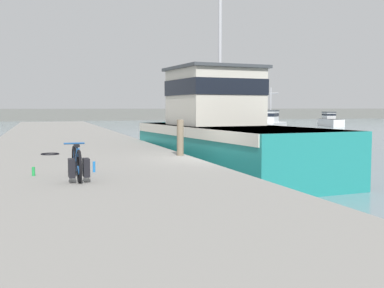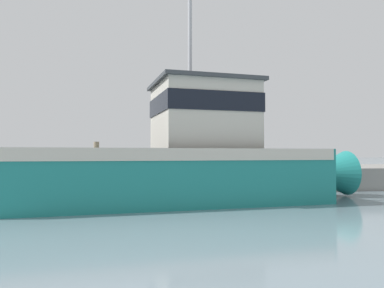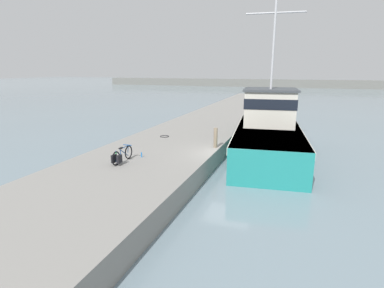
% 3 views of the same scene
% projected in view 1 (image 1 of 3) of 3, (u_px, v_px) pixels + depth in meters
% --- Properties ---
extents(ground_plane, '(320.00, 320.00, 0.00)m').
position_uv_depth(ground_plane, '(223.00, 190.00, 14.38)').
color(ground_plane, gray).
extents(dock_pier, '(6.36, 80.00, 0.99)m').
position_uv_depth(dock_pier, '(87.00, 180.00, 13.15)').
color(dock_pier, gray).
rests_on(dock_pier, ground_plane).
extents(far_shoreline, '(180.00, 5.00, 2.24)m').
position_uv_depth(far_shoreline, '(219.00, 114.00, 99.66)').
color(far_shoreline, slate).
rests_on(far_shoreline, ground_plane).
extents(fishing_boat_main, '(4.90, 12.52, 9.81)m').
position_uv_depth(fishing_boat_main, '(223.00, 133.00, 18.47)').
color(fishing_boat_main, teal).
rests_on(fishing_boat_main, ground_plane).
extents(boat_red_outer, '(2.84, 7.24, 1.92)m').
position_uv_depth(boat_red_outer, '(330.00, 121.00, 63.68)').
color(boat_red_outer, silver).
rests_on(boat_red_outer, ground_plane).
extents(boat_blue_far, '(5.96, 6.47, 4.59)m').
position_uv_depth(boat_blue_far, '(271.00, 123.00, 51.68)').
color(boat_blue_far, silver).
rests_on(boat_blue_far, ground_plane).
extents(bicycle_touring, '(0.44, 1.77, 0.73)m').
position_uv_depth(bicycle_touring, '(77.00, 164.00, 9.79)').
color(bicycle_touring, black).
rests_on(bicycle_touring, dock_pier).
extents(mooring_post, '(0.21, 0.21, 1.11)m').
position_uv_depth(mooring_post, '(180.00, 138.00, 14.83)').
color(mooring_post, '#756651').
rests_on(mooring_post, dock_pier).
extents(hose_coil, '(0.57, 0.57, 0.04)m').
position_uv_depth(hose_coil, '(50.00, 154.00, 15.20)').
color(hose_coil, black).
rests_on(hose_coil, dock_pier).
extents(water_bottle_on_curb, '(0.06, 0.06, 0.25)m').
position_uv_depth(water_bottle_on_curb, '(94.00, 167.00, 11.04)').
color(water_bottle_on_curb, blue).
rests_on(water_bottle_on_curb, dock_pier).
extents(water_bottle_by_bike, '(0.07, 0.07, 0.20)m').
position_uv_depth(water_bottle_by_bike, '(33.00, 171.00, 10.42)').
color(water_bottle_by_bike, green).
rests_on(water_bottle_by_bike, dock_pier).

